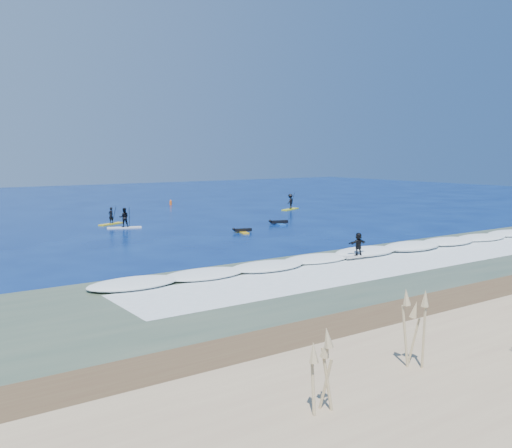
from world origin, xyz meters
TOP-DOWN VIEW (x-y plane):
  - ground at (0.00, 0.00)m, footprint 160.00×160.00m
  - shallow_water at (0.00, -14.00)m, footprint 90.00×13.00m
  - breaking_wave at (0.00, -10.00)m, footprint 40.00×6.00m
  - whitewater at (0.00, -13.00)m, footprint 34.00×5.00m
  - sup_paddler_left at (-6.89, 14.78)m, footprint 2.66×1.72m
  - sup_paddler_center at (-6.91, 11.57)m, footprint 3.03×1.72m
  - sup_paddler_right at (15.25, 16.02)m, footprint 3.06×1.97m
  - prone_paddler_near at (0.05, 3.32)m, footprint 1.66×2.17m
  - prone_paddler_far at (5.82, 5.93)m, footprint 1.88×2.45m
  - wave_surfer at (-0.61, -10.77)m, footprint 2.16×0.75m
  - marker_buoy at (6.44, 29.23)m, footprint 0.31×0.31m

SIDE VIEW (x-z plane):
  - ground at x=0.00m, z-range 0.00..0.00m
  - breaking_wave at x=0.00m, z-range -0.15..0.15m
  - whitewater at x=0.00m, z-range -0.01..0.01m
  - shallow_water at x=0.00m, z-range 0.00..0.01m
  - prone_paddler_near at x=0.05m, z-range -0.07..0.37m
  - prone_paddler_far at x=5.82m, z-range -0.08..0.42m
  - marker_buoy at x=6.44m, z-range -0.05..0.70m
  - sup_paddler_left at x=-6.89m, z-range -0.35..1.50m
  - sup_paddler_center at x=-6.91m, z-range -0.26..1.81m
  - sup_paddler_right at x=15.25m, z-range -0.23..1.89m
  - wave_surfer at x=-0.61m, z-range 0.09..1.63m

